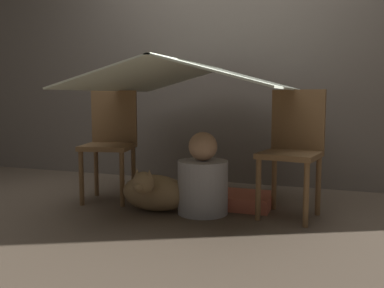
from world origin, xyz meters
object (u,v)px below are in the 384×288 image
(chair_right, at_px, (293,147))
(chair_left, at_px, (111,140))
(dog, at_px, (154,192))
(person_front, at_px, (203,181))

(chair_right, bearing_deg, chair_left, -169.92)
(chair_right, relative_size, dog, 1.74)
(chair_left, bearing_deg, dog, -37.94)
(chair_left, height_order, chair_right, same)
(chair_left, distance_m, person_front, 0.87)
(chair_left, relative_size, chair_right, 1.00)
(person_front, relative_size, dog, 1.16)
(chair_left, bearing_deg, chair_right, -11.84)
(person_front, bearing_deg, chair_right, 15.42)
(person_front, xyz_separation_m, dog, (-0.34, -0.07, -0.09))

